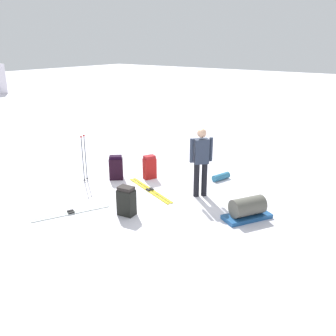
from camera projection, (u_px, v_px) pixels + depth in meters
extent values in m
plane|color=white|center=(168.00, 194.00, 9.06)|extent=(80.00, 80.00, 0.00)
cylinder|color=black|center=(196.00, 180.00, 8.83)|extent=(0.14, 0.14, 0.85)
cylinder|color=black|center=(204.00, 179.00, 8.87)|extent=(0.14, 0.14, 0.85)
cube|color=#293244|center=(201.00, 151.00, 8.61)|extent=(0.40, 0.39, 0.60)
cylinder|color=#293244|center=(192.00, 151.00, 8.55)|extent=(0.09, 0.09, 0.58)
cylinder|color=#293244|center=(211.00, 149.00, 8.65)|extent=(0.09, 0.09, 0.58)
sphere|color=tan|center=(202.00, 133.00, 8.47)|extent=(0.22, 0.22, 0.22)
cube|color=#B1A118|center=(148.00, 191.00, 9.26)|extent=(0.75, 1.82, 0.02)
cube|color=black|center=(148.00, 190.00, 9.25)|extent=(0.11, 0.15, 0.03)
cube|color=#B1A118|center=(152.00, 190.00, 9.31)|extent=(0.75, 1.82, 0.02)
cube|color=black|center=(152.00, 189.00, 9.31)|extent=(0.11, 0.15, 0.03)
cube|color=silver|center=(72.00, 214.00, 8.03)|extent=(1.57, 0.82, 0.02)
cube|color=black|center=(71.00, 213.00, 8.02)|extent=(0.15, 0.12, 0.03)
cube|color=silver|center=(70.00, 212.00, 8.11)|extent=(1.57, 0.82, 0.02)
cube|color=black|center=(70.00, 211.00, 8.10)|extent=(0.15, 0.12, 0.03)
cube|color=black|center=(126.00, 202.00, 7.92)|extent=(0.30, 0.40, 0.58)
cube|color=#282321|center=(126.00, 189.00, 7.81)|extent=(0.27, 0.36, 0.08)
cube|color=#A21715|center=(150.00, 168.00, 10.03)|extent=(0.39, 0.33, 0.58)
cube|color=maroon|center=(149.00, 157.00, 9.92)|extent=(0.35, 0.30, 0.08)
cube|color=black|center=(116.00, 169.00, 9.97)|extent=(0.42, 0.43, 0.59)
cube|color=black|center=(116.00, 157.00, 9.86)|extent=(0.38, 0.39, 0.08)
cylinder|color=black|center=(83.00, 161.00, 9.64)|extent=(0.02, 0.02, 1.24)
sphere|color=#A51919|center=(81.00, 137.00, 9.43)|extent=(0.05, 0.05, 0.05)
cylinder|color=black|center=(84.00, 180.00, 9.83)|extent=(0.07, 0.07, 0.01)
cylinder|color=black|center=(86.00, 159.00, 9.76)|extent=(0.02, 0.02, 1.24)
sphere|color=#A51919|center=(84.00, 136.00, 9.55)|extent=(0.05, 0.05, 0.05)
cylinder|color=black|center=(87.00, 178.00, 9.95)|extent=(0.07, 0.07, 0.01)
cube|color=#1B4C86|center=(247.00, 217.00, 7.81)|extent=(1.13, 0.91, 0.09)
cylinder|color=#58574E|center=(248.00, 206.00, 7.73)|extent=(0.84, 0.71, 0.40)
cylinder|color=teal|center=(221.00, 177.00, 9.99)|extent=(0.58, 0.33, 0.18)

